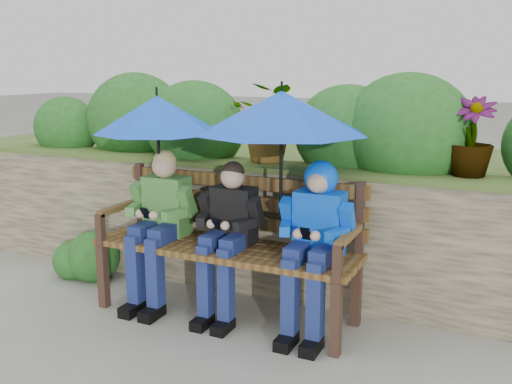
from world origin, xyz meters
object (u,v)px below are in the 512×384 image
at_px(boy_left, 160,219).
at_px(boy_right, 315,232).
at_px(umbrella_right, 281,112).
at_px(boy_middle, 228,230).
at_px(park_bench, 230,236).
at_px(umbrella_left, 157,114).

height_order(boy_left, boy_right, boy_left).
bearing_deg(umbrella_right, boy_middle, -172.47).
xyz_separation_m(boy_left, boy_right, (1.21, 0.01, 0.04)).
bearing_deg(umbrella_right, park_bench, 174.71).
xyz_separation_m(boy_left, umbrella_right, (0.94, 0.05, 0.81)).
distance_m(boy_left, boy_middle, 0.57).
xyz_separation_m(boy_middle, boy_right, (0.64, 0.01, 0.06)).
bearing_deg(boy_right, umbrella_left, 178.64).
relative_size(park_bench, umbrella_left, 2.09).
bearing_deg(boy_left, boy_right, 0.62).
distance_m(boy_left, umbrella_right, 1.24).
xyz_separation_m(boy_middle, umbrella_right, (0.38, 0.05, 0.83)).
height_order(park_bench, umbrella_left, umbrella_left).
height_order(boy_middle, boy_right, boy_right).
xyz_separation_m(boy_middle, umbrella_left, (-0.58, 0.04, 0.78)).
distance_m(park_bench, umbrella_right, 0.98).
bearing_deg(boy_left, umbrella_right, 3.31).
height_order(park_bench, boy_right, boy_right).
bearing_deg(boy_middle, umbrella_left, 176.35).
height_order(boy_left, boy_middle, boy_left).
bearing_deg(park_bench, umbrella_right, -5.29).
height_order(boy_left, umbrella_left, umbrella_left).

